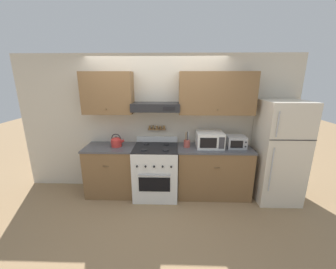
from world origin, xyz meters
The scene contains 10 objects.
ground_plane centered at (0.00, 0.00, 0.00)m, with size 16.00×16.00×0.00m, color #937551.
wall_back centered at (0.09, 0.57, 1.48)m, with size 5.20×0.46×2.55m.
counter_left centered at (-0.84, 0.31, 0.47)m, with size 0.89×0.61×0.93m.
counter_right centered at (1.06, 0.31, 0.47)m, with size 1.32×0.61×0.93m.
stove_range centered at (0.00, 0.26, 0.47)m, with size 0.78×0.71×1.05m.
refrigerator centered at (2.16, 0.23, 0.89)m, with size 0.72×0.74×1.78m.
tea_kettle centered at (-0.72, 0.32, 1.02)m, with size 0.24×0.19×0.24m.
microwave centered at (0.96, 0.34, 1.07)m, with size 0.47×0.41×0.28m.
utensil_crock centered at (0.56, 0.32, 1.00)m, with size 0.11×0.11×0.28m.
toaster_oven centered at (1.43, 0.32, 1.04)m, with size 0.33×0.30×0.21m.
Camera 1 is at (0.32, -3.20, 2.14)m, focal length 22.00 mm.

